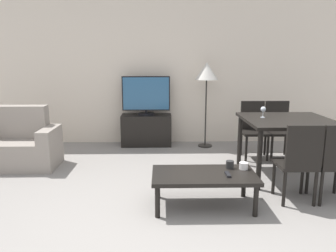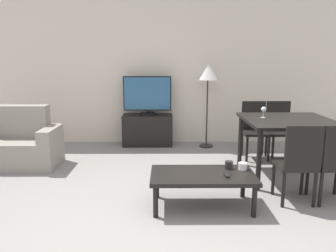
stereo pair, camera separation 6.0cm
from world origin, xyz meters
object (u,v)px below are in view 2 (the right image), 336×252
(dining_chair_far, at_px, (279,127))
(dining_chair_near_right, at_px, (335,161))
(wine_glass_left, at_px, (264,110))
(armchair, at_px, (19,145))
(dining_chair_far_left, at_px, (255,127))
(dining_table, at_px, (288,126))
(remote_primary, at_px, (226,175))
(tv, at_px, (147,96))
(cup_colored_far, at_px, (243,166))
(dining_chair_near, at_px, (298,161))
(coffee_table, at_px, (203,177))
(floor_lamp, at_px, (208,74))
(cup_white_near, at_px, (229,165))
(tv_stand, at_px, (148,130))

(dining_chair_far, distance_m, dining_chair_near_right, 1.70)
(wine_glass_left, bearing_deg, dining_chair_far, 56.94)
(armchair, height_order, dining_chair_far_left, dining_chair_far_left)
(dining_table, bearing_deg, dining_chair_near_right, -77.20)
(wine_glass_left, bearing_deg, remote_primary, -121.71)
(armchair, relative_size, dining_table, 1.01)
(tv, distance_m, cup_colored_far, 2.67)
(remote_primary, bearing_deg, dining_chair_far, 57.73)
(dining_chair_near_right, height_order, cup_colored_far, dining_chair_near_right)
(dining_chair_near, xyz_separation_m, dining_chair_far, (0.39, 1.70, 0.00))
(coffee_table, relative_size, dining_chair_far_left, 1.23)
(remote_primary, bearing_deg, dining_table, 45.43)
(armchair, height_order, dining_chair_near, dining_chair_near)
(dining_chair_near, height_order, dining_chair_far_left, same)
(wine_glass_left, bearing_deg, armchair, 174.21)
(dining_chair_near, height_order, floor_lamp, floor_lamp)
(dining_table, distance_m, dining_chair_far, 0.89)
(cup_white_near, distance_m, wine_glass_left, 1.14)
(dining_chair_far, distance_m, cup_colored_far, 1.89)
(cup_white_near, bearing_deg, dining_chair_far, 55.96)
(dining_chair_near_right, xyz_separation_m, dining_chair_far_left, (-0.39, 1.70, 0.00))
(dining_chair_near_right, xyz_separation_m, cup_colored_far, (-0.95, 0.06, -0.08))
(dining_table, bearing_deg, armchair, 173.15)
(coffee_table, height_order, wine_glass_left, wine_glass_left)
(tv, distance_m, floor_lamp, 1.10)
(coffee_table, xyz_separation_m, dining_chair_near_right, (1.38, 0.06, 0.16))
(cup_white_near, xyz_separation_m, wine_glass_left, (0.60, 0.86, 0.46))
(dining_chair_near, bearing_deg, wine_glass_left, 96.21)
(tv_stand, height_order, cup_colored_far, tv_stand)
(dining_chair_far, xyz_separation_m, cup_colored_far, (-0.95, -1.64, -0.08))
(remote_primary, distance_m, cup_white_near, 0.22)
(floor_lamp, height_order, remote_primary, floor_lamp)
(dining_chair_far_left, distance_m, cup_white_near, 1.76)
(dining_table, xyz_separation_m, cup_colored_far, (-0.75, -0.79, -0.27))
(dining_chair_far, bearing_deg, cup_white_near, -124.04)
(tv, height_order, dining_table, tv)
(cup_white_near, bearing_deg, cup_colored_far, -11.66)
(coffee_table, bearing_deg, floor_lamp, 82.05)
(wine_glass_left, bearing_deg, dining_chair_near_right, -62.70)
(cup_colored_far, bearing_deg, cup_white_near, 168.34)
(wine_glass_left, bearing_deg, dining_table, -18.32)
(dining_table, height_order, dining_chair_far_left, dining_chair_far_left)
(dining_table, bearing_deg, cup_white_near, -139.66)
(coffee_table, bearing_deg, cup_white_near, 27.37)
(dining_chair_far_left, bearing_deg, wine_glass_left, -97.81)
(dining_chair_near, distance_m, dining_chair_near_right, 0.39)
(dining_chair_near_right, bearing_deg, dining_chair_near, 180.00)
(dining_chair_near, xyz_separation_m, dining_chair_far_left, (0.00, 1.70, 0.00))
(armchair, distance_m, tv, 2.19)
(cup_white_near, relative_size, wine_glass_left, 0.57)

